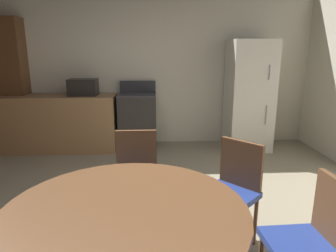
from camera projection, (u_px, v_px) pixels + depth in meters
The scene contains 11 objects.
ground_plane at pixel (156, 237), 2.57m from camera, with size 14.00×14.00×0.00m, color gray.
wall_back at pixel (154, 65), 5.03m from camera, with size 5.63×0.12×2.70m, color silver.
kitchen_counter at pixel (58, 123), 4.79m from camera, with size 1.89×0.60×0.90m, color #9E754C.
pantry_column at pixel (13, 85), 4.78m from camera, with size 0.44×0.36×2.10m, color brown.
oven_range at pixel (138, 121), 4.85m from camera, with size 0.60×0.60×1.10m.
refrigerator at pixel (249, 96), 4.79m from camera, with size 0.68×0.68×1.76m.
microwave at pixel (83, 87), 4.67m from camera, with size 0.44×0.32×0.26m, color black.
dining_table at pixel (126, 233), 1.61m from camera, with size 1.33×1.33×0.76m.
chair_east at pixel (314, 239), 1.73m from camera, with size 0.42×0.42×0.87m.
chair_northeast at pixel (233, 187), 2.40m from camera, with size 0.57×0.57×0.87m.
chair_north at pixel (136, 172), 2.70m from camera, with size 0.40×0.40×0.87m.
Camera 1 is at (-0.01, -2.26, 1.57)m, focal length 31.43 mm.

